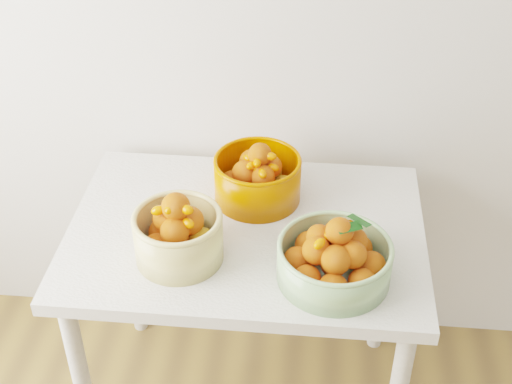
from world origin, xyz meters
TOP-DOWN VIEW (x-y plane):
  - table at (-0.36, 1.60)m, footprint 1.00×0.70m
  - bowl_cream at (-0.52, 1.46)m, footprint 0.24×0.24m
  - bowl_green at (-0.11, 1.42)m, footprint 0.35×0.35m
  - bowl_orange at (-0.34, 1.75)m, footprint 0.32×0.32m

SIDE VIEW (x-z plane):
  - table at x=-0.36m, z-range 0.28..1.03m
  - bowl_green at x=-0.11m, z-range 0.72..0.91m
  - bowl_orange at x=-0.34m, z-range 0.73..0.92m
  - bowl_cream at x=-0.52m, z-range 0.73..0.93m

